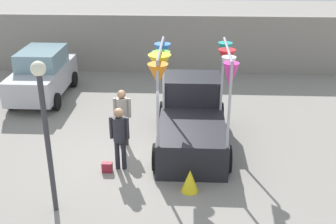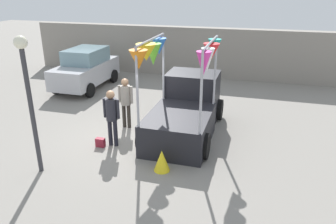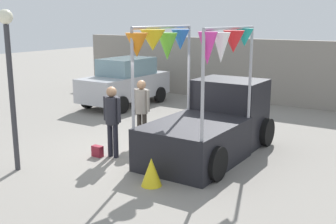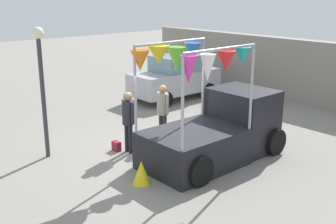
# 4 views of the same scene
# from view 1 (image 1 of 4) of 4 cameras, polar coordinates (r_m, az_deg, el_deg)

# --- Properties ---
(ground_plane) EXTENTS (60.00, 60.00, 0.00)m
(ground_plane) POSITION_cam_1_polar(r_m,az_deg,el_deg) (12.24, -3.81, -6.27)
(ground_plane) COLOR gray
(vendor_truck) EXTENTS (2.34, 4.10, 3.26)m
(vendor_truck) POSITION_cam_1_polar(r_m,az_deg,el_deg) (12.73, 3.19, -0.33)
(vendor_truck) COLOR black
(vendor_truck) RESTS_ON ground
(parked_car) EXTENTS (1.88, 4.00, 1.88)m
(parked_car) POSITION_cam_1_polar(r_m,az_deg,el_deg) (17.03, -16.61, 4.98)
(parked_car) COLOR #B7B7BC
(parked_car) RESTS_ON ground
(person_customer) EXTENTS (0.53, 0.34, 1.80)m
(person_customer) POSITION_cam_1_polar(r_m,az_deg,el_deg) (11.28, -6.59, -2.79)
(person_customer) COLOR black
(person_customer) RESTS_ON ground
(person_vendor) EXTENTS (0.53, 0.34, 1.77)m
(person_vendor) POSITION_cam_1_polar(r_m,az_deg,el_deg) (12.57, -6.21, -0.01)
(person_vendor) COLOR #2D2823
(person_vendor) RESTS_ON ground
(handbag) EXTENTS (0.28, 0.16, 0.28)m
(handbag) POSITION_cam_1_polar(r_m,az_deg,el_deg) (11.62, -8.24, -7.42)
(handbag) COLOR maroon
(handbag) RESTS_ON ground
(street_lamp) EXTENTS (0.32, 0.32, 3.62)m
(street_lamp) POSITION_cam_1_polar(r_m,az_deg,el_deg) (9.36, -16.40, -0.61)
(street_lamp) COLOR #333338
(street_lamp) RESTS_ON ground
(brick_boundary_wall) EXTENTS (18.00, 0.36, 2.60)m
(brick_boundary_wall) POSITION_cam_1_polar(r_m,az_deg,el_deg) (19.36, -1.24, 9.21)
(brick_boundary_wall) COLOR gray
(brick_boundary_wall) RESTS_ON ground
(folded_kite_bundle_sunflower) EXTENTS (0.60, 0.60, 0.60)m
(folded_kite_bundle_sunflower) POSITION_cam_1_polar(r_m,az_deg,el_deg) (10.66, 2.99, -9.27)
(folded_kite_bundle_sunflower) COLOR yellow
(folded_kite_bundle_sunflower) RESTS_ON ground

